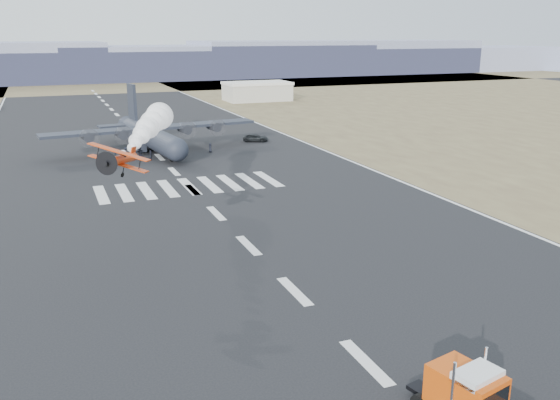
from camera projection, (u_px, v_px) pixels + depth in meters
ground at (366, 362)px, 39.08m from camera, size 500.00×500.00×0.00m
scrub_far at (87, 85)px, 244.55m from camera, size 500.00×80.00×0.00m
runway_markings at (174, 172)px, 92.68m from camera, size 60.00×260.00×0.01m
ridge_seg_d at (81, 66)px, 269.58m from camera, size 150.00×50.00×13.00m
ridge_seg_e at (218, 61)px, 292.54m from camera, size 150.00×50.00×15.00m
ridge_seg_f at (336, 57)px, 315.49m from camera, size 150.00×50.00×17.00m
ridge_seg_g at (437, 59)px, 339.27m from camera, size 150.00×50.00×13.00m
hangar_right at (257, 91)px, 188.70m from camera, size 20.50×12.50×5.90m
aerobatic_biplane at (120, 159)px, 51.76m from camera, size 5.57×5.33×2.81m
smoke_trail at (154, 122)px, 72.61m from camera, size 9.50×25.22×3.58m
transport_aircraft at (150, 134)px, 108.86m from camera, size 39.17×32.15×11.30m
support_vehicle at (256, 138)px, 118.15m from camera, size 5.54×4.28×1.40m
crew_a at (115, 158)px, 99.27m from camera, size 0.69×0.73×1.56m
crew_b at (131, 152)px, 103.78m from camera, size 0.75×0.95×1.70m
crew_c at (126, 153)px, 102.60m from camera, size 0.89×1.33×1.88m
crew_d at (130, 154)px, 101.21m from camera, size 0.86×1.20×1.85m
crew_e at (210, 148)px, 107.49m from camera, size 0.63×0.89×1.68m
crew_f at (140, 152)px, 103.00m from camera, size 1.81×1.32×1.88m
crew_g at (151, 155)px, 100.67m from camera, size 0.74×0.79×1.70m
crew_h at (141, 156)px, 100.58m from camera, size 0.80×0.89×1.56m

